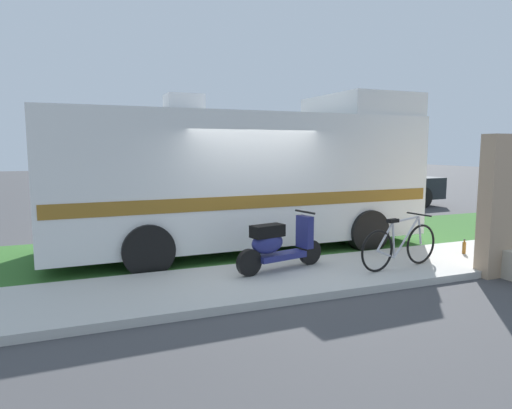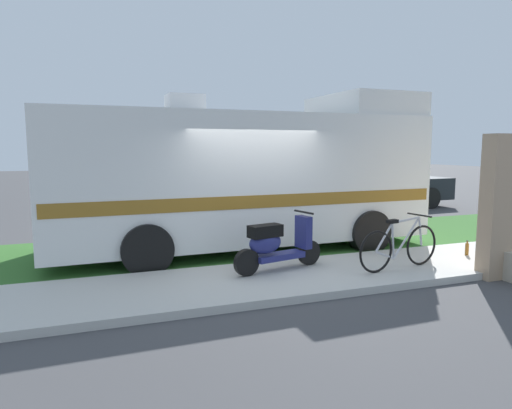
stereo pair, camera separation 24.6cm
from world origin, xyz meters
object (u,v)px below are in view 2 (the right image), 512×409
Objects in this scene: scooter at (276,244)px; bottle_green at (507,251)px; motorhome_rv at (246,176)px; pickup_truck_near at (365,182)px; bicycle at (400,246)px; bottle_spare at (467,249)px.

scooter reaches higher than bottle_green.
motorhome_rv is 1.41× the size of pickup_truck_near.
bicycle is 2.47m from bottle_green.
bicycle is 1.92m from bottle_spare.
bicycle is (1.81, -2.73, -1.07)m from motorhome_rv.
bicycle is 6.14× the size of bottle_spare.
bottle_green is 0.88× the size of bottle_spare.
bicycle is at bearing -168.66° from bottle_spare.
motorhome_rv reaches higher than bottle_green.
pickup_truck_near is at bearing 60.18° from bicycle.
scooter is 6.80× the size of bottle_green.
bottle_spare is at bearing -32.69° from motorhome_rv.
bicycle is at bearing 179.71° from bottle_green.
scooter is 0.97× the size of bicycle.
bottle_spare reaches higher than bottle_green.
bottle_spare is (3.89, -0.24, -0.33)m from scooter.
motorhome_rv is 2.36m from scooter.
scooter is at bearing -132.41° from pickup_truck_near.
bicycle is at bearing -119.82° from pickup_truck_near.
bottle_spare is at bearing 146.39° from bottle_green.
motorhome_rv is 4.42× the size of bicycle.
bicycle is 6.98× the size of bottle_green.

